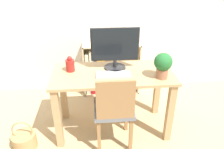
{
  "coord_description": "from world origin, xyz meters",
  "views": [
    {
      "loc": [
        -0.18,
        -2.06,
        1.77
      ],
      "look_at": [
        0.0,
        0.1,
        0.66
      ],
      "focal_mm": 35.0,
      "sensor_mm": 36.0,
      "label": 1
    }
  ],
  "objects": [
    {
      "name": "vase",
      "position": [
        -0.45,
        0.08,
        0.81
      ],
      "size": [
        0.09,
        0.09,
        0.17
      ],
      "color": "#B2231E",
      "rests_on": "desk"
    },
    {
      "name": "keyboard",
      "position": [
        -0.0,
        -0.06,
        0.74
      ],
      "size": [
        0.36,
        0.15,
        0.02
      ],
      "color": "#B2B2B7",
      "rests_on": "desk"
    },
    {
      "name": "ground_plane",
      "position": [
        0.0,
        0.0,
        0.0
      ],
      "size": [
        10.0,
        10.0,
        0.0
      ],
      "primitive_type": "plane",
      "color": "tan"
    },
    {
      "name": "potted_plant",
      "position": [
        0.48,
        -0.15,
        0.88
      ],
      "size": [
        0.18,
        0.18,
        0.26
      ],
      "color": "#9E6647",
      "rests_on": "desk"
    },
    {
      "name": "basket",
      "position": [
        -0.96,
        -0.25,
        0.1
      ],
      "size": [
        0.25,
        0.25,
        0.34
      ],
      "color": "tan",
      "rests_on": "ground_plane"
    },
    {
      "name": "monitor",
      "position": [
        0.03,
        0.12,
        0.98
      ],
      "size": [
        0.51,
        0.24,
        0.45
      ],
      "color": "#232326",
      "rests_on": "desk"
    },
    {
      "name": "chair",
      "position": [
        -0.01,
        -0.29,
        0.47
      ],
      "size": [
        0.4,
        0.4,
        0.86
      ],
      "rotation": [
        0.0,
        0.0,
        -0.0
      ],
      "color": "slate",
      "rests_on": "ground_plane"
    },
    {
      "name": "wall_back",
      "position": [
        0.0,
        1.01,
        1.3
      ],
      "size": [
        8.0,
        0.05,
        2.6
      ],
      "color": "silver",
      "rests_on": "ground_plane"
    },
    {
      "name": "desk",
      "position": [
        0.0,
        0.0,
        0.58
      ],
      "size": [
        1.28,
        0.61,
        0.73
      ],
      "color": "tan",
      "rests_on": "ground_plane"
    },
    {
      "name": "bookshelf",
      "position": [
        -0.1,
        0.84,
        0.37
      ],
      "size": [
        0.81,
        0.28,
        0.77
      ],
      "color": "#D8BC8C",
      "rests_on": "ground_plane"
    }
  ]
}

